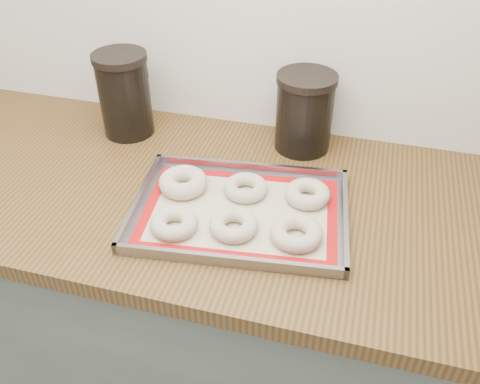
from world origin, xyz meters
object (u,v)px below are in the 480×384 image
(bagel_front_mid, at_px, (234,225))
(bagel_front_right, at_px, (296,233))
(bagel_back_left, at_px, (183,182))
(canister_left, at_px, (125,94))
(baking_tray, at_px, (240,211))
(canister_right, at_px, (304,112))
(bagel_back_mid, at_px, (246,188))
(bagel_front_left, at_px, (174,223))
(bagel_back_right, at_px, (307,194))
(canister_mid, at_px, (130,102))

(bagel_front_mid, distance_m, bagel_front_right, 0.13)
(bagel_back_left, height_order, canister_left, canister_left)
(baking_tray, relative_size, bagel_back_left, 4.45)
(bagel_back_left, bearing_deg, canister_right, 48.96)
(bagel_back_mid, bearing_deg, baking_tray, -85.19)
(baking_tray, xyz_separation_m, bagel_back_left, (-0.15, 0.05, 0.02))
(bagel_front_mid, height_order, canister_left, canister_left)
(baking_tray, distance_m, bagel_front_right, 0.14)
(bagel_front_left, distance_m, bagel_front_mid, 0.12)
(bagel_front_right, height_order, bagel_back_right, same)
(bagel_front_mid, distance_m, bagel_back_mid, 0.13)
(bagel_back_mid, bearing_deg, bagel_back_right, 5.35)
(bagel_front_left, xyz_separation_m, bagel_front_mid, (0.12, 0.03, -0.00))
(baking_tray, relative_size, bagel_front_right, 4.62)
(bagel_back_right, bearing_deg, bagel_back_mid, -174.65)
(bagel_front_mid, relative_size, bagel_back_left, 0.91)
(bagel_back_mid, height_order, bagel_back_right, bagel_back_right)
(bagel_front_right, distance_m, bagel_back_left, 0.30)
(bagel_front_right, bearing_deg, bagel_front_mid, -175.81)
(bagel_front_right, xyz_separation_m, canister_left, (-0.52, 0.31, 0.09))
(bagel_back_right, distance_m, canister_left, 0.55)
(baking_tray, relative_size, canister_left, 2.24)
(bagel_back_left, xyz_separation_m, bagel_back_mid, (0.14, 0.02, -0.00))
(canister_right, bearing_deg, baking_tray, -104.76)
(baking_tray, xyz_separation_m, bagel_front_right, (0.13, -0.05, 0.01))
(bagel_back_mid, xyz_separation_m, canister_left, (-0.38, 0.19, 0.09))
(bagel_front_right, distance_m, canister_mid, 0.60)
(bagel_front_left, distance_m, canister_right, 0.45)
(bagel_back_right, bearing_deg, bagel_front_left, -145.35)
(baking_tray, distance_m, bagel_front_mid, 0.06)
(baking_tray, height_order, bagel_back_left, bagel_back_left)
(bagel_front_left, bearing_deg, canister_mid, 125.76)
(canister_left, bearing_deg, canister_mid, 41.80)
(canister_left, xyz_separation_m, canister_right, (0.47, 0.05, -0.01))
(bagel_front_left, xyz_separation_m, bagel_back_mid, (0.11, 0.16, -0.00))
(bagel_back_right, bearing_deg, bagel_front_mid, -131.93)
(bagel_back_right, height_order, canister_right, canister_right)
(bagel_front_mid, distance_m, bagel_back_right, 0.19)
(bagel_front_left, relative_size, canister_left, 0.45)
(bagel_back_right, xyz_separation_m, canister_mid, (-0.51, 0.19, 0.06))
(baking_tray, relative_size, canister_mid, 2.90)
(bagel_front_left, distance_m, bagel_front_right, 0.25)
(bagel_back_left, height_order, canister_right, canister_right)
(bagel_front_mid, bearing_deg, bagel_back_mid, 94.15)
(bagel_front_mid, bearing_deg, bagel_back_right, 48.07)
(bagel_back_left, distance_m, canister_right, 0.36)
(baking_tray, relative_size, bagel_back_right, 4.94)
(canister_left, bearing_deg, bagel_front_mid, -39.71)
(bagel_front_left, distance_m, bagel_back_right, 0.30)
(bagel_back_left, height_order, canister_mid, canister_mid)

